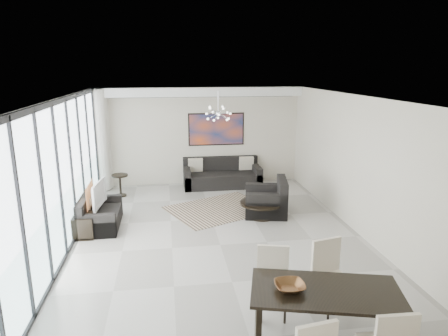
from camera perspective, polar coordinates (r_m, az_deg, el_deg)
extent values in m
cube|color=#A8A39B|center=(8.14, -0.54, -10.87)|extent=(6.00, 9.00, 0.02)
cube|color=white|center=(7.39, -0.59, 9.78)|extent=(6.00, 9.00, 0.02)
cube|color=beige|center=(12.01, -3.49, 4.56)|extent=(6.00, 0.02, 2.90)
cube|color=beige|center=(3.60, 9.85, -20.03)|extent=(6.00, 0.02, 2.90)
cube|color=beige|center=(8.56, 19.68, -0.22)|extent=(0.02, 9.00, 2.90)
cube|color=silver|center=(7.83, -22.72, -1.81)|extent=(0.01, 8.95, 2.85)
cube|color=black|center=(7.58, -23.44, 8.43)|extent=(0.04, 8.95, 0.10)
cube|color=black|center=(8.30, -21.50, -11.26)|extent=(0.04, 8.95, 0.06)
cube|color=black|center=(6.00, -26.89, -7.02)|extent=(0.04, 0.05, 2.88)
cube|color=black|center=(6.90, -24.36, -4.07)|extent=(0.04, 0.05, 2.88)
cube|color=black|center=(7.82, -22.43, -1.80)|extent=(0.04, 0.05, 2.88)
cube|color=black|center=(8.76, -20.92, -0.01)|extent=(0.04, 0.05, 2.88)
cube|color=black|center=(9.72, -19.70, 1.43)|extent=(0.04, 0.05, 2.88)
cube|color=black|center=(10.68, -18.70, 2.61)|extent=(0.04, 0.05, 2.88)
cube|color=black|center=(11.64, -17.87, 3.59)|extent=(0.04, 0.05, 2.88)
cylinder|color=beige|center=(11.77, -17.08, 3.76)|extent=(0.36, 0.36, 2.85)
cube|color=white|center=(11.67, -3.51, 10.80)|extent=(5.98, 0.40, 0.26)
cube|color=#C84A1B|center=(12.01, -1.11, 5.55)|extent=(1.68, 0.04, 0.98)
cylinder|color=silver|center=(9.92, -0.83, 9.39)|extent=(0.02, 0.02, 0.55)
sphere|color=silver|center=(9.95, -0.83, 7.81)|extent=(0.12, 0.12, 0.12)
cube|color=black|center=(10.06, -0.73, -5.86)|extent=(2.89, 2.62, 0.01)
cylinder|color=black|center=(9.53, 5.39, -4.98)|extent=(1.02, 1.02, 0.04)
cylinder|color=black|center=(9.59, 5.36, -5.99)|extent=(0.45, 0.45, 0.32)
cylinder|color=black|center=(9.64, 5.34, -6.79)|extent=(0.72, 0.72, 0.03)
imported|color=brown|center=(9.52, 5.43, -4.65)|extent=(0.27, 0.27, 0.07)
cube|color=black|center=(11.89, -0.26, -1.65)|extent=(2.27, 0.93, 0.41)
cube|color=black|center=(12.14, -0.51, 0.70)|extent=(2.27, 0.19, 0.41)
cube|color=black|center=(11.77, -5.29, -1.42)|extent=(0.19, 0.93, 0.60)
cube|color=black|center=(12.05, 4.66, -1.03)|extent=(0.19, 0.93, 0.60)
cube|color=black|center=(9.37, -17.16, -6.96)|extent=(0.80, 1.43, 0.36)
cube|color=black|center=(9.31, -19.27, -4.94)|extent=(0.16, 1.43, 0.36)
cube|color=black|center=(8.76, -17.80, -7.96)|extent=(0.80, 0.16, 0.52)
cube|color=black|center=(9.93, -16.66, -5.22)|extent=(0.80, 0.16, 0.52)
cube|color=black|center=(9.77, 5.95, -5.26)|extent=(1.16, 1.21, 0.43)
cube|color=black|center=(9.66, 8.34, -2.84)|extent=(0.40, 1.05, 0.43)
cube|color=black|center=(10.13, 5.86, -3.95)|extent=(1.00, 0.39, 0.63)
cube|color=black|center=(9.34, 6.09, -5.55)|extent=(1.00, 0.39, 0.63)
cylinder|color=black|center=(11.27, -14.69, -1.02)|extent=(0.44, 0.44, 0.04)
cylinder|color=black|center=(11.35, -14.59, -2.48)|extent=(0.06, 0.06, 0.56)
cylinder|color=black|center=(11.43, -14.51, -3.79)|extent=(0.31, 0.31, 0.03)
cube|color=black|center=(9.38, -18.77, -6.71)|extent=(0.42, 1.49, 0.47)
imported|color=gray|center=(9.26, -17.97, -3.57)|extent=(0.24, 0.98, 0.56)
cube|color=black|center=(5.35, 14.36, -16.71)|extent=(2.03, 1.37, 0.04)
cube|color=black|center=(5.21, 4.90, -22.30)|extent=(0.07, 0.07, 0.73)
cube|color=black|center=(5.81, 5.13, -18.07)|extent=(0.07, 0.07, 0.73)
cube|color=black|center=(6.02, 21.83, -17.87)|extent=(0.07, 0.07, 0.73)
cube|color=beige|center=(5.92, 6.94, -16.44)|extent=(0.55, 0.55, 0.06)
cube|color=beige|center=(5.97, 6.99, -13.35)|extent=(0.45, 0.16, 0.55)
cylinder|color=black|center=(5.91, 8.72, -19.37)|extent=(0.04, 0.04, 0.43)
cylinder|color=black|center=(6.20, 5.12, -17.49)|extent=(0.04, 0.04, 0.43)
cube|color=beige|center=(6.19, 15.32, -15.18)|extent=(0.57, 0.57, 0.06)
cube|color=beige|center=(6.21, 14.34, -12.20)|extent=(0.48, 0.16, 0.58)
cylinder|color=black|center=(6.30, 17.64, -17.50)|extent=(0.04, 0.04, 0.44)
cylinder|color=black|center=(6.35, 12.71, -16.85)|extent=(0.04, 0.04, 0.44)
imported|color=brown|center=(5.23, 9.37, -16.37)|extent=(0.38, 0.38, 0.09)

